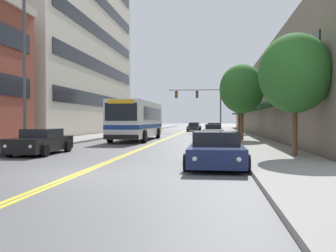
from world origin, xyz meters
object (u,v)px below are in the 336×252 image
city_bus (138,119)px  street_tree_right_far (239,100)px  car_black_parked_left_mid (41,142)px  street_tree_right_mid (242,89)px  street_tree_right_near (295,73)px  fire_hydrant (239,138)px  car_champagne_parked_right_far (214,128)px  car_slate_blue_moving_lead (195,126)px  car_navy_parked_right_foreground (216,151)px  street_lamp_left_near (29,48)px  car_white_parked_right_mid (213,131)px  traffic_signal_mast (202,100)px  car_charcoal_moving_second (194,127)px

city_bus → street_tree_right_far: 14.47m
car_black_parked_left_mid → street_tree_right_mid: 16.93m
street_tree_right_near → fire_hydrant: size_ratio=6.81×
car_champagne_parked_right_far → car_slate_blue_moving_lead: bearing=104.1°
car_navy_parked_right_foreground → street_lamp_left_near: (-9.48, 4.13, 4.81)m
city_bus → car_champagne_parked_right_far: city_bus is taller
car_navy_parked_right_foreground → street_tree_right_mid: street_tree_right_mid is taller
car_black_parked_left_mid → street_tree_right_far: (11.50, 24.20, 3.30)m
car_navy_parked_right_foreground → car_white_parked_right_mid: (-0.16, 25.75, -0.01)m
car_black_parked_left_mid → fire_hydrant: car_black_parked_left_mid is taller
traffic_signal_mast → street_tree_right_near: traffic_signal_mast is taller
car_charcoal_moving_second → street_tree_right_far: street_tree_right_far is taller
street_tree_right_mid → street_tree_right_far: 11.81m
street_tree_right_mid → street_tree_right_far: bearing=87.3°
street_lamp_left_near → street_tree_right_near: (12.92, -1.13, -1.63)m
car_navy_parked_right_foreground → car_white_parked_right_mid: 25.75m
car_white_parked_right_mid → street_lamp_left_near: size_ratio=0.45×
street_tree_right_near → fire_hydrant: 8.30m
car_navy_parked_right_foreground → traffic_signal_mast: 35.81m
traffic_signal_mast → car_champagne_parked_right_far: bearing=37.9°
car_navy_parked_right_foreground → car_white_parked_right_mid: bearing=90.4°
street_tree_right_mid → street_lamp_left_near: bearing=-133.3°
street_tree_right_near → city_bus: bearing=124.9°
street_tree_right_far → fire_hydrant: size_ratio=6.58×
car_navy_parked_right_foreground → fire_hydrant: (1.53, 10.40, -0.06)m
car_navy_parked_right_foreground → street_tree_right_near: bearing=41.1°
car_black_parked_left_mid → fire_hydrant: (10.34, 6.37, -0.06)m
car_slate_blue_moving_lead → street_tree_right_near: size_ratio=0.84×
car_champagne_parked_right_far → fire_hydrant: (1.61, -26.40, -0.06)m
car_slate_blue_moving_lead → car_charcoal_moving_second: (0.27, -8.17, -0.00)m
car_charcoal_moving_second → street_tree_right_far: bearing=-66.7°
car_champagne_parked_right_far → street_tree_right_far: 9.59m
car_black_parked_left_mid → car_navy_parked_right_foreground: size_ratio=0.98×
city_bus → car_slate_blue_moving_lead: 32.59m
city_bus → street_tree_right_far: bearing=49.9°
car_black_parked_left_mid → street_tree_right_near: 12.70m
car_navy_parked_right_foreground → traffic_signal_mast: bearing=92.7°
car_champagne_parked_right_far → traffic_signal_mast: size_ratio=0.62×
car_white_parked_right_mid → traffic_signal_mast: bearing=98.7°
car_charcoal_moving_second → street_tree_right_mid: 25.87m
car_champagne_parked_right_far → car_slate_blue_moving_lead: size_ratio=0.95×
car_black_parked_left_mid → street_lamp_left_near: size_ratio=0.49×
traffic_signal_mast → street_lamp_left_near: size_ratio=0.75×
street_tree_right_mid → city_bus: bearing=174.4°
car_slate_blue_moving_lead → traffic_signal_mast: bearing=-83.4°
street_tree_right_near → fire_hydrant: (-1.91, 7.40, -3.24)m
street_tree_right_far → traffic_signal_mast: bearing=120.7°
car_navy_parked_right_foreground → street_lamp_left_near: bearing=156.5°
car_black_parked_left_mid → car_navy_parked_right_foreground: car_navy_parked_right_foreground is taller
car_slate_blue_moving_lead → street_tree_right_far: 22.53m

